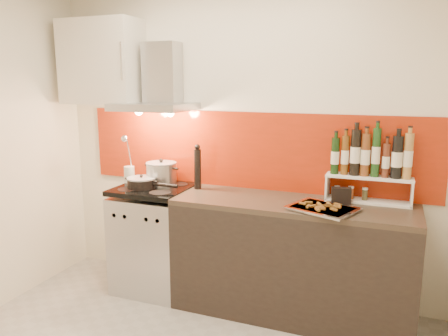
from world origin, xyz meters
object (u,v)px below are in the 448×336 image
at_px(pepper_mill, 198,167).
at_px(baking_tray, 323,208).
at_px(counter, 291,258).
at_px(stock_pot, 161,173).
at_px(saute_pan, 142,183).
at_px(range_stove, 155,239).

xyz_separation_m(pepper_mill, baking_tray, (1.08, -0.25, -0.17)).
bearing_deg(counter, baking_tray, -31.20).
distance_m(counter, stock_pot, 1.31).
bearing_deg(pepper_mill, counter, -7.32).
bearing_deg(saute_pan, baking_tray, -2.94).
height_order(counter, saute_pan, saute_pan).
distance_m(saute_pan, pepper_mill, 0.48).
height_order(saute_pan, pepper_mill, pepper_mill).
relative_size(counter, pepper_mill, 4.77).
bearing_deg(baking_tray, counter, 148.80).
bearing_deg(range_stove, baking_tray, -5.57).
bearing_deg(saute_pan, range_stove, 43.15).
height_order(counter, pepper_mill, pepper_mill).
xyz_separation_m(range_stove, counter, (1.20, 0.00, 0.01)).
xyz_separation_m(stock_pot, pepper_mill, (0.34, 0.00, 0.08)).
bearing_deg(counter, stock_pot, 174.83).
relative_size(range_stove, counter, 0.51).
relative_size(counter, saute_pan, 3.83).
distance_m(range_stove, stock_pot, 0.58).
xyz_separation_m(range_stove, pepper_mill, (0.36, 0.11, 0.64)).
bearing_deg(range_stove, stock_pot, 80.68).
bearing_deg(counter, saute_pan, -176.95).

